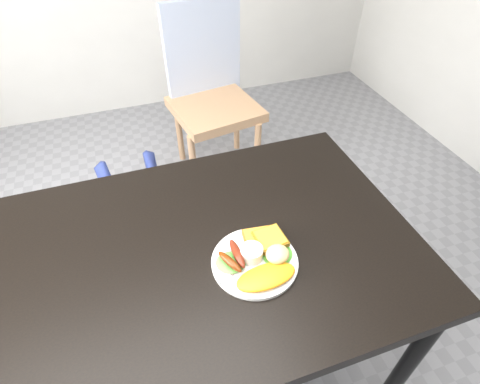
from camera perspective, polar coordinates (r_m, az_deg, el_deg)
The scene contains 15 objects.
room_floor at distance 1.70m, azimuth -3.91°, elevation -24.78°, with size 4.00×4.50×0.02m, color gray.
dining_table at distance 1.06m, azimuth -5.77°, elevation -9.12°, with size 1.20×0.80×0.04m, color black.
dining_chair at distance 2.22m, azimuth -3.82°, elevation 12.51°, with size 0.46×0.46×0.05m, color tan.
person at distance 1.38m, azimuth -13.10°, elevation 4.65°, with size 0.53×0.35×1.48m, color navy.
plate at distance 1.00m, azimuth 2.25°, elevation -10.57°, with size 0.23×0.23×0.01m, color white.
lettuce_left at distance 0.99m, azimuth -1.38°, elevation -10.65°, with size 0.08×0.07×0.01m, color #469734.
lettuce_right at distance 1.01m, azimuth 5.73°, elevation -9.43°, with size 0.08×0.08×0.01m, color green.
omelette at distance 0.96m, azimuth 4.00°, elevation -12.76°, with size 0.16×0.07×0.02m, color orange.
sausage_a at distance 0.97m, azimuth -1.56°, elevation -10.56°, with size 0.02×0.09×0.02m, color #60280B.
sausage_b at distance 0.99m, azimuth -0.44°, elevation -9.35°, with size 0.02×0.10×0.02m, color #61290F.
ramekin at distance 0.99m, azimuth 1.78°, elevation -9.30°, with size 0.06×0.06×0.03m, color white.
toast_a at distance 1.04m, azimuth 3.03°, elevation -7.35°, with size 0.09×0.09×0.01m, color brown.
toast_b at distance 1.02m, azimuth 4.62°, elevation -7.13°, with size 0.08×0.08×0.01m, color brown.
potato_salad at distance 0.99m, azimuth 5.73°, elevation -9.39°, with size 0.06×0.06×0.03m, color beige.
fork at distance 0.99m, azimuth 0.15°, elevation -11.25°, with size 0.15×0.01×0.00m, color #ADAFB7.
Camera 1 is at (-0.11, -0.65, 1.56)m, focal length 28.00 mm.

